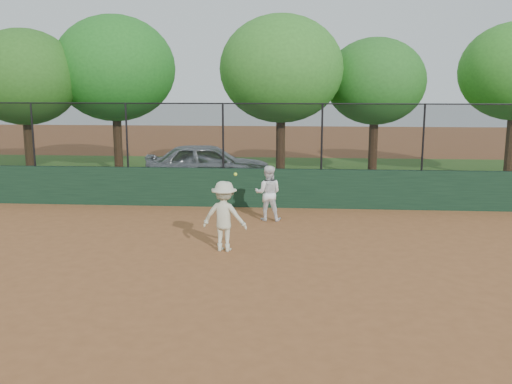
# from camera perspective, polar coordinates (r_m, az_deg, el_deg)

# --- Properties ---
(ground) EXTENTS (80.00, 80.00, 0.00)m
(ground) POSITION_cam_1_polar(r_m,az_deg,el_deg) (12.01, -4.65, -7.55)
(ground) COLOR #94572F
(ground) RESTS_ON ground
(back_wall) EXTENTS (26.00, 0.20, 1.20)m
(back_wall) POSITION_cam_1_polar(r_m,az_deg,el_deg) (17.64, -1.65, 0.44)
(back_wall) COLOR #183521
(back_wall) RESTS_ON ground
(grass_strip) EXTENTS (36.00, 12.00, 0.01)m
(grass_strip) POSITION_cam_1_polar(r_m,az_deg,el_deg) (23.63, -0.12, 1.63)
(grass_strip) COLOR #2C561B
(grass_strip) RESTS_ON ground
(parked_car) EXTENTS (4.92, 2.57, 1.60)m
(parked_car) POSITION_cam_1_polar(r_m,az_deg,el_deg) (21.48, -4.83, 2.81)
(parked_car) COLOR #A7ABB0
(parked_car) RESTS_ON ground
(player_second) EXTENTS (0.77, 0.62, 1.54)m
(player_second) POSITION_cam_1_polar(r_m,az_deg,el_deg) (15.86, 1.21, -0.11)
(player_second) COLOR white
(player_second) RESTS_ON ground
(player_main) EXTENTS (1.13, 0.82, 1.88)m
(player_main) POSITION_cam_1_polar(r_m,az_deg,el_deg) (12.99, -3.18, -2.43)
(player_main) COLOR beige
(player_main) RESTS_ON ground
(fence_assembly) EXTENTS (26.00, 0.06, 2.00)m
(fence_assembly) POSITION_cam_1_polar(r_m,az_deg,el_deg) (17.42, -1.77, 5.73)
(fence_assembly) COLOR black
(fence_assembly) RESTS_ON back_wall
(tree_0) EXTENTS (4.35, 3.95, 5.90)m
(tree_0) POSITION_cam_1_polar(r_m,az_deg,el_deg) (24.59, -22.19, 10.57)
(tree_0) COLOR #402B16
(tree_0) RESTS_ON ground
(tree_1) EXTENTS (5.03, 4.57, 6.55)m
(tree_1) POSITION_cam_1_polar(r_m,az_deg,el_deg) (24.76, -13.96, 11.88)
(tree_1) COLOR #462C18
(tree_1) RESTS_ON ground
(tree_2) EXTENTS (4.67, 4.25, 6.33)m
(tree_2) POSITION_cam_1_polar(r_m,az_deg,el_deg) (21.89, 2.53, 12.18)
(tree_2) COLOR #432A18
(tree_2) RESTS_ON ground
(tree_3) EXTENTS (3.97, 3.61, 5.57)m
(tree_3) POSITION_cam_1_polar(r_m,az_deg,el_deg) (23.45, 11.86, 10.74)
(tree_3) COLOR #432816
(tree_3) RESTS_ON ground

